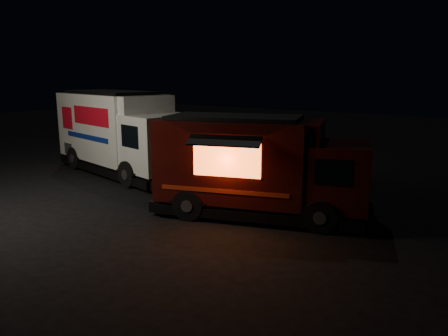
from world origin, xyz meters
TOP-DOWN VIEW (x-y plane):
  - ground at (0.00, 0.00)m, footprint 80.00×80.00m
  - white_truck at (-3.90, 3.18)m, footprint 8.09×4.00m
  - red_truck at (3.88, 1.70)m, footprint 6.86×4.40m

SIDE VIEW (x-z plane):
  - ground at x=0.00m, z-range 0.00..0.00m
  - red_truck at x=3.88m, z-range 0.00..3.00m
  - white_truck at x=-3.90m, z-range 0.00..3.51m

